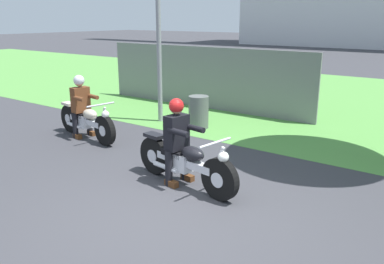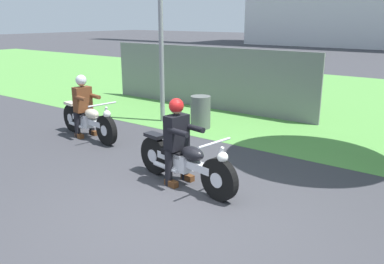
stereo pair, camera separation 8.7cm
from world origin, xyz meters
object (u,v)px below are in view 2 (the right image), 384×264
object	(u,v)px
motorcycle_follow	(88,121)
motorcycle_lead	(185,162)
rider_follow	(83,101)
rider_lead	(177,135)
trash_can	(200,112)

from	to	relation	value
motorcycle_follow	motorcycle_lead	bearing A→B (deg)	-4.60
rider_follow	rider_lead	bearing A→B (deg)	-4.60
rider_lead	rider_follow	bearing A→B (deg)	175.40
motorcycle_follow	trash_can	size ratio (longest dim) A/B	2.67
motorcycle_lead	motorcycle_follow	distance (m)	3.46
motorcycle_lead	motorcycle_follow	size ratio (longest dim) A/B	1.01
motorcycle_lead	rider_follow	xyz separation A→B (m)	(-3.53, 0.85, 0.42)
rider_lead	trash_can	size ratio (longest dim) A/B	1.78
rider_lead	motorcycle_follow	world-z (taller)	rider_lead
motorcycle_follow	rider_follow	distance (m)	0.46
rider_lead	motorcycle_follow	xyz separation A→B (m)	(-3.20, 0.79, -0.43)
motorcycle_follow	trash_can	xyz separation A→B (m)	(1.54, 2.17, 0.00)
motorcycle_follow	rider_lead	bearing A→B (deg)	-4.79
motorcycle_follow	trash_can	world-z (taller)	motorcycle_follow
motorcycle_lead	rider_lead	xyz separation A→B (m)	(-0.17, 0.03, 0.42)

